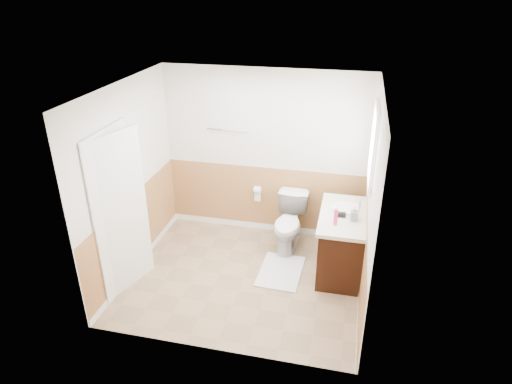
% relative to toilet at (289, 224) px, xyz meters
% --- Properties ---
extents(floor, '(3.00, 3.00, 0.00)m').
position_rel_toilet_xyz_m(floor, '(-0.45, -0.86, -0.39)').
color(floor, '#8C7051').
rests_on(floor, ground).
extents(ceiling, '(3.00, 3.00, 0.00)m').
position_rel_toilet_xyz_m(ceiling, '(-0.45, -0.86, 2.11)').
color(ceiling, white).
rests_on(ceiling, floor).
extents(wall_back, '(3.00, 0.00, 3.00)m').
position_rel_toilet_xyz_m(wall_back, '(-0.45, 0.44, 0.86)').
color(wall_back, silver).
rests_on(wall_back, floor).
extents(wall_front, '(3.00, 0.00, 3.00)m').
position_rel_toilet_xyz_m(wall_front, '(-0.45, -2.16, 0.86)').
color(wall_front, silver).
rests_on(wall_front, floor).
extents(wall_left, '(0.00, 3.00, 3.00)m').
position_rel_toilet_xyz_m(wall_left, '(-1.95, -0.86, 0.86)').
color(wall_left, silver).
rests_on(wall_left, floor).
extents(wall_right, '(0.00, 3.00, 3.00)m').
position_rel_toilet_xyz_m(wall_right, '(1.05, -0.86, 0.86)').
color(wall_right, silver).
rests_on(wall_right, floor).
extents(wainscot_back, '(3.00, 0.00, 3.00)m').
position_rel_toilet_xyz_m(wainscot_back, '(-0.45, 0.43, 0.11)').
color(wainscot_back, '#B07246').
rests_on(wainscot_back, floor).
extents(wainscot_front, '(3.00, 0.00, 3.00)m').
position_rel_toilet_xyz_m(wainscot_front, '(-0.45, -2.15, 0.11)').
color(wainscot_front, '#B07246').
rests_on(wainscot_front, floor).
extents(wainscot_left, '(0.00, 2.60, 2.60)m').
position_rel_toilet_xyz_m(wainscot_left, '(-1.94, -0.86, 0.11)').
color(wainscot_left, '#B07246').
rests_on(wainscot_left, floor).
extents(wainscot_right, '(0.00, 2.60, 2.60)m').
position_rel_toilet_xyz_m(wainscot_right, '(1.04, -0.86, 0.11)').
color(wainscot_right, '#B07246').
rests_on(wainscot_right, floor).
extents(toilet, '(0.46, 0.79, 0.79)m').
position_rel_toilet_xyz_m(toilet, '(0.00, 0.00, 0.00)').
color(toilet, white).
rests_on(toilet, floor).
extents(bath_mat, '(0.57, 0.82, 0.02)m').
position_rel_toilet_xyz_m(bath_mat, '(0.00, -0.64, -0.38)').
color(bath_mat, white).
rests_on(bath_mat, floor).
extents(vanity_cabinet, '(0.55, 1.10, 0.80)m').
position_rel_toilet_xyz_m(vanity_cabinet, '(0.76, -0.39, 0.01)').
color(vanity_cabinet, black).
rests_on(vanity_cabinet, floor).
extents(vanity_knob_left, '(0.03, 0.03, 0.03)m').
position_rel_toilet_xyz_m(vanity_knob_left, '(0.46, -0.49, 0.16)').
color(vanity_knob_left, '#B4B3BA').
rests_on(vanity_knob_left, vanity_cabinet).
extents(vanity_knob_right, '(0.03, 0.03, 0.03)m').
position_rel_toilet_xyz_m(vanity_knob_right, '(0.46, -0.29, 0.16)').
color(vanity_knob_right, silver).
rests_on(vanity_knob_right, vanity_cabinet).
extents(countertop, '(0.60, 1.15, 0.05)m').
position_rel_toilet_xyz_m(countertop, '(0.75, -0.39, 0.43)').
color(countertop, silver).
rests_on(countertop, vanity_cabinet).
extents(sink_basin, '(0.36, 0.36, 0.02)m').
position_rel_toilet_xyz_m(sink_basin, '(0.76, -0.24, 0.47)').
color(sink_basin, white).
rests_on(sink_basin, countertop).
extents(faucet, '(0.02, 0.02, 0.14)m').
position_rel_toilet_xyz_m(faucet, '(0.94, -0.24, 0.53)').
color(faucet, '#B5B5BC').
rests_on(faucet, countertop).
extents(lotion_bottle, '(0.05, 0.05, 0.22)m').
position_rel_toilet_xyz_m(lotion_bottle, '(0.66, -0.69, 0.57)').
color(lotion_bottle, '#E13A61').
rests_on(lotion_bottle, countertop).
extents(soap_dispenser, '(0.10, 0.10, 0.19)m').
position_rel_toilet_xyz_m(soap_dispenser, '(0.88, -0.52, 0.55)').
color(soap_dispenser, gray).
rests_on(soap_dispenser, countertop).
extents(hair_dryer_body, '(0.14, 0.07, 0.07)m').
position_rel_toilet_xyz_m(hair_dryer_body, '(0.71, -0.47, 0.49)').
color(hair_dryer_body, black).
rests_on(hair_dryer_body, countertop).
extents(hair_dryer_handle, '(0.03, 0.03, 0.07)m').
position_rel_toilet_xyz_m(hair_dryer_handle, '(0.68, -0.48, 0.46)').
color(hair_dryer_handle, black).
rests_on(hair_dryer_handle, countertop).
extents(mirror_panel, '(0.02, 0.35, 0.90)m').
position_rel_toilet_xyz_m(mirror_panel, '(1.03, 0.24, 1.16)').
color(mirror_panel, silver).
rests_on(mirror_panel, wall_right).
extents(window_frame, '(0.04, 0.80, 1.00)m').
position_rel_toilet_xyz_m(window_frame, '(1.02, -0.27, 1.36)').
color(window_frame, white).
rests_on(window_frame, wall_right).
extents(window_glass, '(0.01, 0.70, 0.90)m').
position_rel_toilet_xyz_m(window_glass, '(1.04, -0.27, 1.36)').
color(window_glass, white).
rests_on(window_glass, wall_right).
extents(door, '(0.29, 0.78, 2.04)m').
position_rel_toilet_xyz_m(door, '(-1.85, -1.31, 0.63)').
color(door, white).
rests_on(door, wall_left).
extents(door_frame, '(0.02, 0.92, 2.10)m').
position_rel_toilet_xyz_m(door_frame, '(-1.92, -1.31, 0.64)').
color(door_frame, white).
rests_on(door_frame, wall_left).
extents(door_knob, '(0.06, 0.06, 0.06)m').
position_rel_toilet_xyz_m(door_knob, '(-1.79, -0.98, 0.56)').
color(door_knob, silver).
rests_on(door_knob, door).
extents(towel_bar, '(0.62, 0.02, 0.02)m').
position_rel_toilet_xyz_m(towel_bar, '(-1.00, 0.39, 1.21)').
color(towel_bar, silver).
rests_on(towel_bar, wall_back).
extents(tp_holder_bar, '(0.14, 0.02, 0.02)m').
position_rel_toilet_xyz_m(tp_holder_bar, '(-0.55, 0.37, 0.31)').
color(tp_holder_bar, silver).
rests_on(tp_holder_bar, wall_back).
extents(tp_roll, '(0.10, 0.11, 0.11)m').
position_rel_toilet_xyz_m(tp_roll, '(-0.55, 0.37, 0.31)').
color(tp_roll, white).
rests_on(tp_roll, tp_holder_bar).
extents(tp_sheet, '(0.10, 0.01, 0.16)m').
position_rel_toilet_xyz_m(tp_sheet, '(-0.55, 0.37, 0.20)').
color(tp_sheet, white).
rests_on(tp_sheet, tp_roll).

